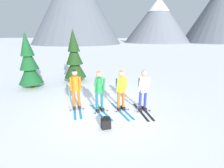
% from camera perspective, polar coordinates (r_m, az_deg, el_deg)
% --- Properties ---
extents(ground_plane, '(400.00, 400.00, 0.00)m').
position_cam_1_polar(ground_plane, '(7.04, -2.66, -8.81)').
color(ground_plane, white).
extents(skier_in_orange, '(1.11, 1.69, 1.75)m').
position_cam_1_polar(skier_in_orange, '(6.83, -12.83, -1.40)').
color(skier_in_orange, '#1E84D1').
rests_on(skier_in_orange, ground).
extents(skier_in_green, '(1.38, 1.51, 1.75)m').
position_cam_1_polar(skier_in_green, '(6.46, -4.56, -2.06)').
color(skier_in_green, '#1E84D1').
rests_on(skier_in_green, ground).
extents(skier_in_yellow, '(1.29, 1.61, 1.74)m').
position_cam_1_polar(skier_in_yellow, '(6.58, 3.22, -1.49)').
color(skier_in_yellow, '#1E84D1').
rests_on(skier_in_yellow, ground).
extents(skier_in_white, '(0.99, 1.62, 1.78)m').
position_cam_1_polar(skier_in_white, '(6.63, 11.08, -1.37)').
color(skier_in_white, black).
rests_on(skier_in_white, ground).
extents(pine_tree_near, '(1.44, 1.44, 3.48)m').
position_cam_1_polar(pine_tree_near, '(11.00, -13.26, 8.82)').
color(pine_tree_near, '#51381E').
rests_on(pine_tree_near, ground).
extents(pine_tree_mid, '(1.36, 1.36, 3.29)m').
position_cam_1_polar(pine_tree_mid, '(10.52, -27.53, 6.52)').
color(pine_tree_mid, '#51381E').
rests_on(pine_tree_mid, ground).
extents(backpack_on_snow_front, '(0.40, 0.36, 0.38)m').
position_cam_1_polar(backpack_on_snow_front, '(5.62, -2.19, -13.77)').
color(backpack_on_snow_front, black).
rests_on(backpack_on_snow_front, ground).
extents(mountain_ridge_distant, '(86.56, 53.19, 28.63)m').
position_cam_1_polar(mountain_ridge_distant, '(71.59, 11.23, 24.71)').
color(mountain_ridge_distant, slate).
rests_on(mountain_ridge_distant, ground).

